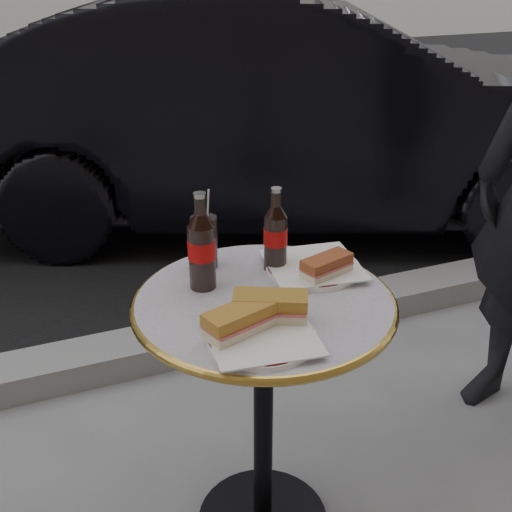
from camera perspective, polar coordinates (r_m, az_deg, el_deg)
name	(u,v)px	position (r m, az deg, el deg)	size (l,w,h in m)	color
asphalt_road	(58,121)	(6.39, -17.19, 11.37)	(40.00, 8.00, 0.00)	black
curb	(176,344)	(2.59, -7.13, -7.79)	(40.00, 0.20, 0.12)	gray
bistro_table	(263,422)	(1.71, 0.65, -14.53)	(0.62, 0.62, 0.73)	#BAB2C4
plate_left	(262,338)	(1.34, 0.50, -7.26)	(0.23, 0.23, 0.01)	white
plate_right	(313,268)	(1.63, 5.08, -1.05)	(0.24, 0.24, 0.01)	white
sandwich_left_a	(240,321)	(1.34, -1.42, -5.80)	(0.16, 0.07, 0.05)	#AF752C
sandwich_left_b	(270,307)	(1.38, 1.28, -4.57)	(0.16, 0.07, 0.06)	#A27229
sandwich_right	(327,267)	(1.57, 6.29, -0.95)	(0.13, 0.06, 0.05)	brown
cola_bottle_left	(201,241)	(1.50, -4.88, 1.32)	(0.07, 0.07, 0.24)	black
cola_bottle_right	(276,229)	(1.59, 1.76, 2.40)	(0.06, 0.06, 0.22)	black
cola_glass	(204,242)	(1.62, -4.60, 1.25)	(0.07, 0.07, 0.14)	black
parked_car	(290,111)	(3.68, 3.03, 12.78)	(3.92, 1.36, 1.29)	black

